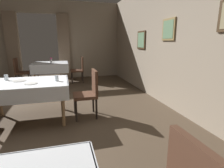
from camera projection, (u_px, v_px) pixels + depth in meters
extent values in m
plane|color=#4C3D2D|center=(18.00, 123.00, 3.26)|extent=(10.08, 10.08, 0.00)
cube|color=gray|center=(176.00, 40.00, 3.73)|extent=(0.12, 8.40, 3.00)
cube|color=#997F4C|center=(169.00, 29.00, 3.85)|extent=(0.03, 0.47, 0.47)
cube|color=#668C66|center=(168.00, 29.00, 3.85)|extent=(0.01, 0.39, 0.38)
cube|color=#47331E|center=(141.00, 40.00, 5.21)|extent=(0.03, 0.52, 0.52)
cube|color=#668C66|center=(141.00, 40.00, 5.21)|extent=(0.01, 0.43, 0.43)
cube|color=gray|center=(89.00, 41.00, 7.36)|extent=(2.50, 0.12, 3.00)
cube|color=gray|center=(36.00, 6.00, 6.57)|extent=(1.40, 0.12, 0.50)
cube|color=#7F6B56|center=(13.00, 47.00, 6.55)|extent=(0.44, 0.14, 2.52)
cube|color=#7F6B56|center=(64.00, 47.00, 7.02)|extent=(0.44, 0.14, 2.52)
cylinder|color=olive|center=(63.00, 107.00, 3.07)|extent=(0.06, 0.06, 0.71)
cylinder|color=olive|center=(63.00, 94.00, 3.82)|extent=(0.06, 0.06, 0.71)
cube|color=olive|center=(27.00, 83.00, 3.20)|extent=(1.37, 0.96, 0.03)
cube|color=white|center=(27.00, 82.00, 3.20)|extent=(1.43, 1.02, 0.01)
cube|color=white|center=(21.00, 97.00, 2.75)|extent=(1.43, 0.02, 0.25)
cube|color=white|center=(32.00, 82.00, 3.70)|extent=(1.43, 0.02, 0.25)
cube|color=white|center=(68.00, 86.00, 3.41)|extent=(0.02, 1.02, 0.25)
cylinder|color=olive|center=(35.00, 77.00, 5.73)|extent=(0.06, 0.06, 0.71)
cylinder|color=olive|center=(65.00, 75.00, 5.98)|extent=(0.06, 0.06, 0.71)
cylinder|color=olive|center=(38.00, 73.00, 6.51)|extent=(0.06, 0.06, 0.71)
cylinder|color=olive|center=(65.00, 71.00, 6.75)|extent=(0.06, 0.06, 0.71)
cube|color=olive|center=(50.00, 63.00, 6.16)|extent=(1.12, 0.99, 0.03)
cube|color=white|center=(50.00, 63.00, 6.15)|extent=(1.18, 1.05, 0.01)
cube|color=white|center=(50.00, 69.00, 5.69)|extent=(1.18, 0.02, 0.31)
cube|color=white|center=(52.00, 65.00, 6.68)|extent=(1.18, 0.02, 0.31)
cube|color=white|center=(32.00, 68.00, 6.04)|extent=(0.02, 1.05, 0.31)
cube|color=white|center=(68.00, 66.00, 6.34)|extent=(0.02, 1.05, 0.31)
cylinder|color=black|center=(76.00, 111.00, 3.27)|extent=(0.04, 0.04, 0.42)
cylinder|color=black|center=(75.00, 104.00, 3.63)|extent=(0.04, 0.04, 0.42)
cylinder|color=black|center=(96.00, 109.00, 3.37)|extent=(0.04, 0.04, 0.42)
cylinder|color=black|center=(93.00, 102.00, 3.73)|extent=(0.04, 0.04, 0.42)
cube|color=#513323|center=(85.00, 95.00, 3.45)|extent=(0.44, 0.44, 0.06)
cube|color=#513323|center=(95.00, 82.00, 3.44)|extent=(0.05, 0.42, 0.48)
cylinder|color=black|center=(72.00, 78.00, 6.26)|extent=(0.04, 0.04, 0.42)
cylinder|color=black|center=(72.00, 76.00, 6.62)|extent=(0.04, 0.04, 0.42)
cylinder|color=black|center=(83.00, 77.00, 6.36)|extent=(0.04, 0.04, 0.42)
cylinder|color=black|center=(82.00, 76.00, 6.72)|extent=(0.04, 0.04, 0.42)
cube|color=#513323|center=(77.00, 71.00, 6.44)|extent=(0.44, 0.44, 0.06)
cube|color=#513323|center=(82.00, 63.00, 6.43)|extent=(0.05, 0.42, 0.48)
cylinder|color=black|center=(31.00, 78.00, 6.29)|extent=(0.04, 0.04, 0.42)
cylinder|color=black|center=(29.00, 80.00, 5.94)|extent=(0.04, 0.04, 0.42)
cylinder|color=black|center=(19.00, 78.00, 6.20)|extent=(0.04, 0.04, 0.42)
cylinder|color=black|center=(17.00, 81.00, 5.84)|extent=(0.04, 0.04, 0.42)
cube|color=#513323|center=(23.00, 73.00, 6.01)|extent=(0.44, 0.44, 0.06)
cube|color=#513323|center=(16.00, 65.00, 5.90)|extent=(0.05, 0.42, 0.48)
cylinder|color=silver|center=(57.00, 78.00, 3.25)|extent=(0.06, 0.06, 0.10)
cylinder|color=white|center=(31.00, 83.00, 3.05)|extent=(0.22, 0.22, 0.01)
cylinder|color=silver|center=(6.00, 77.00, 3.31)|extent=(0.07, 0.07, 0.11)
cylinder|color=white|center=(19.00, 81.00, 3.26)|extent=(0.24, 0.24, 0.01)
cylinder|color=silver|center=(51.00, 61.00, 5.92)|extent=(0.06, 0.06, 0.14)
sphere|color=#D84C8C|center=(51.00, 58.00, 5.90)|extent=(0.07, 0.07, 0.07)
cylinder|color=white|center=(52.00, 62.00, 6.29)|extent=(0.18, 0.18, 0.01)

